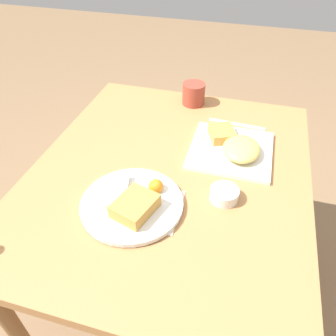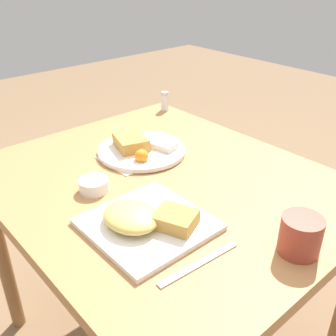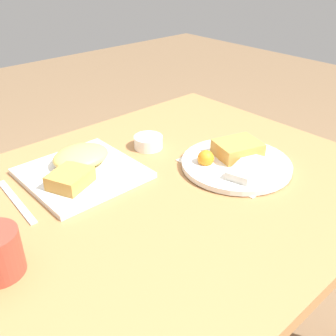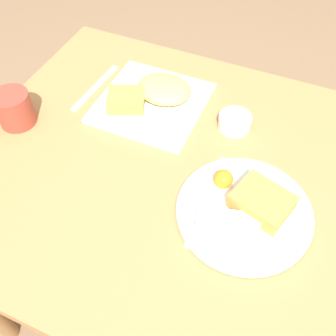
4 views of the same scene
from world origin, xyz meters
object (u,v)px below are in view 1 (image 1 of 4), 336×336
(sauce_ramekin, at_px, (224,194))
(butter_knife, at_px, (237,124))
(plate_oval_far, at_px, (133,202))
(coffee_mug, at_px, (194,94))
(plate_square_near, at_px, (234,147))

(sauce_ramekin, height_order, butter_knife, sauce_ramekin)
(plate_oval_far, distance_m, coffee_mug, 0.62)
(butter_knife, relative_size, coffee_mug, 2.33)
(plate_square_near, bearing_deg, butter_knife, 2.15)
(butter_knife, bearing_deg, plate_oval_far, 68.86)
(plate_oval_far, distance_m, butter_knife, 0.56)
(sauce_ramekin, distance_m, butter_knife, 0.41)
(plate_square_near, xyz_separation_m, coffee_mug, (0.29, 0.20, 0.02))
(plate_oval_far, bearing_deg, sauce_ramekin, -67.39)
(plate_square_near, height_order, coffee_mug, coffee_mug)
(sauce_ramekin, height_order, coffee_mug, coffee_mug)
(sauce_ramekin, bearing_deg, butter_knife, 1.14)
(plate_square_near, height_order, butter_knife, plate_square_near)
(plate_square_near, distance_m, sauce_ramekin, 0.23)
(butter_knife, xyz_separation_m, coffee_mug, (0.12, 0.20, 0.04))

